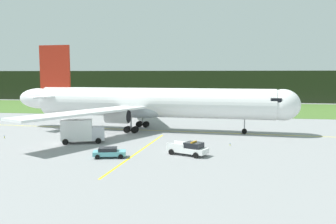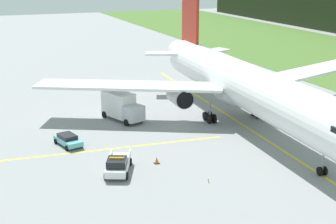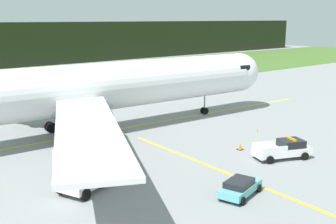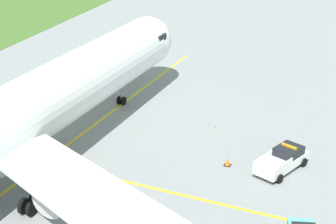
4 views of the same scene
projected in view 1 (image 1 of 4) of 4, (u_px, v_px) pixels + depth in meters
ground at (123, 136)px, 60.95m from camera, size 320.00×320.00×0.00m
grass_verge at (171, 108)px, 112.05m from camera, size 320.00×43.69×0.04m
distant_tree_line at (183, 86)px, 140.14m from camera, size 288.00×6.57×11.87m
taxiway_centerline_main at (153, 130)px, 67.43m from camera, size 70.89×4.51×0.01m
taxiway_centerline_spur at (139, 151)px, 49.17m from camera, size 1.90×26.98×0.01m
airliner at (150, 103)px, 67.00m from camera, size 54.67×50.88×16.31m
ops_pickup_truck at (189, 148)px, 46.81m from camera, size 5.75×3.99×1.94m
catering_truck at (81, 131)px, 55.05m from camera, size 6.97×4.52×3.80m
staff_car at (109, 152)px, 45.50m from camera, size 4.44×2.82×1.30m
apron_cone at (185, 146)px, 51.40m from camera, size 0.58×0.58×0.72m
taxiway_edge_light_east at (230, 144)px, 53.17m from camera, size 0.12×0.12×0.36m
taxiway_edge_light_west at (4, 137)px, 59.27m from camera, size 0.12×0.12×0.46m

